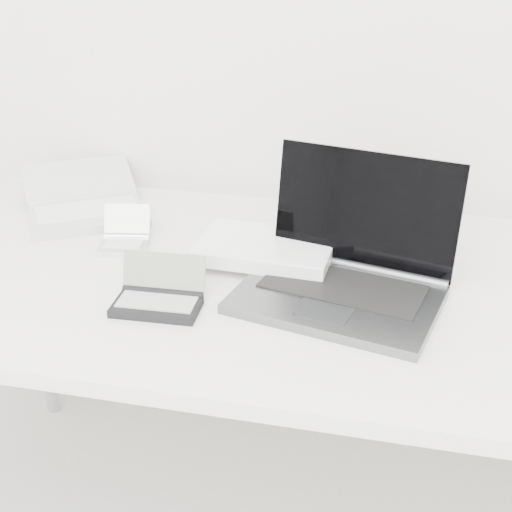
% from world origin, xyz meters
% --- Properties ---
extents(desk, '(1.60, 0.80, 0.73)m').
position_xyz_m(desk, '(0.00, 1.55, 0.68)').
color(desk, white).
rests_on(desk, ground).
extents(laptop_large, '(0.51, 0.39, 0.24)m').
position_xyz_m(laptop_large, '(0.08, 1.54, 0.77)').
color(laptop_large, '#595B5E').
rests_on(laptop_large, desk).
extents(netbook_open_white, '(0.40, 0.42, 0.07)m').
position_xyz_m(netbook_open_white, '(-0.50, 1.77, 0.75)').
color(netbook_open_white, silver).
rests_on(netbook_open_white, desk).
extents(pda_silver, '(0.12, 0.13, 0.08)m').
position_xyz_m(pda_silver, '(-0.34, 1.61, 0.75)').
color(pda_silver, silver).
rests_on(pda_silver, desk).
extents(palmtop_charcoal, '(0.16, 0.12, 0.08)m').
position_xyz_m(palmtop_charcoal, '(-0.18, 1.39, 0.75)').
color(palmtop_charcoal, black).
rests_on(palmtop_charcoal, desk).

